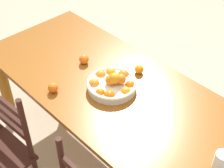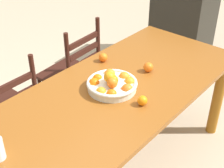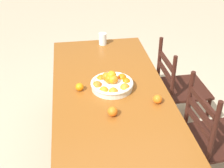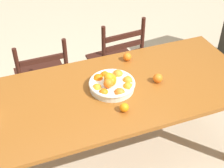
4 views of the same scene
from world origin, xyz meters
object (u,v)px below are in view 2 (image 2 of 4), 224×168
chair_near_window (73,74)px  fruit_bowl (112,84)px  dining_table (118,103)px  orange_loose_1 (103,57)px  chair_by_cabinet (5,113)px  cabinet (185,14)px  orange_loose_0 (142,101)px  orange_loose_2 (148,67)px

chair_near_window → fruit_bowl: size_ratio=2.86×
dining_table → orange_loose_1: orange_loose_1 is taller
dining_table → chair_near_window: 0.83m
chair_by_cabinet → cabinet: size_ratio=0.76×
chair_by_cabinet → orange_loose_0: (0.39, -0.97, 0.36)m
orange_loose_0 → orange_loose_1: size_ratio=0.93×
dining_table → orange_loose_2: (0.30, -0.03, 0.16)m
dining_table → chair_by_cabinet: bearing=120.9°
orange_loose_0 → orange_loose_2: bearing=30.1°
chair_near_window → fruit_bowl: chair_near_window is taller
orange_loose_1 → fruit_bowl: bearing=-129.4°
orange_loose_0 → orange_loose_1: 0.60m
dining_table → orange_loose_2: size_ratio=28.42×
chair_near_window → orange_loose_0: 1.11m
orange_loose_1 → chair_by_cabinet: bearing=146.3°
fruit_bowl → orange_loose_0: size_ratio=5.36×
chair_by_cabinet → orange_loose_1: size_ratio=13.64×
chair_near_window → orange_loose_0: chair_near_window is taller
chair_near_window → cabinet: cabinet is taller
dining_table → orange_loose_1: size_ratio=29.58×
fruit_bowl → cabinet: bearing=15.8°
chair_by_cabinet → orange_loose_2: bearing=132.9°
orange_loose_2 → orange_loose_0: bearing=-149.9°
dining_table → chair_near_window: (0.28, 0.76, -0.19)m
cabinet → orange_loose_2: bearing=-165.3°
orange_loose_0 → orange_loose_2: (0.35, 0.20, 0.00)m
chair_by_cabinet → cabinet: cabinet is taller
fruit_bowl → orange_loose_2: 0.34m
fruit_bowl → orange_loose_0: bearing=-92.1°
dining_table → fruit_bowl: bearing=159.0°
chair_near_window → orange_loose_1: chair_near_window is taller
chair_near_window → orange_loose_1: 0.58m
orange_loose_0 → orange_loose_1: (0.25, 0.55, 0.00)m
cabinet → fruit_bowl: 2.03m
fruit_bowl → chair_by_cabinet: bearing=118.9°
chair_by_cabinet → orange_loose_2: chair_by_cabinet is taller
orange_loose_1 → dining_table: bearing=-122.6°
orange_loose_0 → chair_near_window: bearing=71.3°
chair_near_window → cabinet: 1.63m
dining_table → cabinet: (1.90, 0.57, -0.05)m
chair_by_cabinet → cabinet: 2.35m
chair_by_cabinet → orange_loose_0: bearing=110.9°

